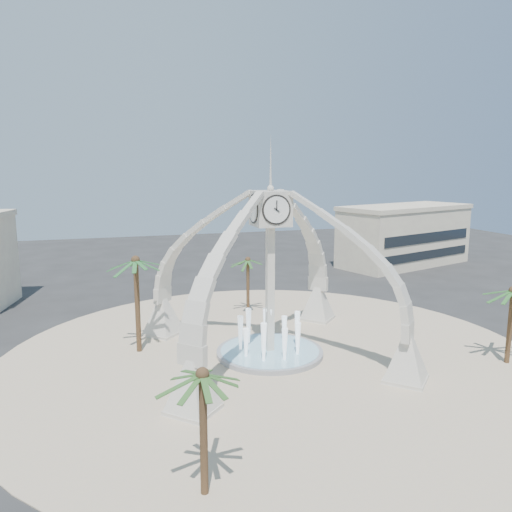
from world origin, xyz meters
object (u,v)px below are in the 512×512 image
object	(u,v)px
palm_north	(248,261)
palm_south	(202,376)
clock_tower	(270,271)
fountain	(270,351)
palm_west	(136,262)

from	to	relation	value
palm_north	palm_south	size ratio (longest dim) A/B	0.96
clock_tower	palm_south	world-z (taller)	clock_tower
clock_tower	palm_north	distance (m)	10.98
fountain	palm_west	xyz separation A→B (m)	(-9.33, 3.62, 6.75)
clock_tower	palm_west	distance (m)	10.02
clock_tower	palm_west	size ratio (longest dim) A/B	2.26
palm_south	fountain	bearing A→B (deg)	61.45
palm_north	fountain	bearing A→B (deg)	-97.69
clock_tower	fountain	size ratio (longest dim) A/B	2.24
fountain	palm_north	distance (m)	11.98
clock_tower	palm_north	xyz separation A→B (m)	(1.46, 10.81, -1.25)
fountain	palm_south	world-z (taller)	palm_south
fountain	palm_south	xyz separation A→B (m)	(-7.90, -14.52, 5.13)
fountain	palm_west	distance (m)	12.07
palm_west	palm_south	xyz separation A→B (m)	(1.43, -18.14, -1.61)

